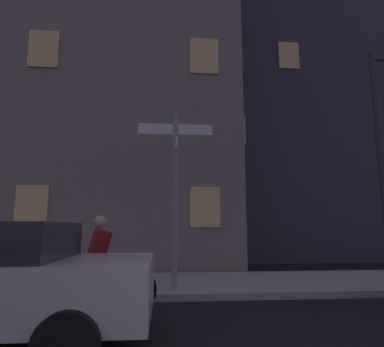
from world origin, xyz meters
TOP-DOWN VIEW (x-y plane):
  - sidewalk_kerb at (0.00, 6.71)m, footprint 40.00×3.09m
  - signpost at (-0.99, 5.67)m, footprint 1.65×1.23m
  - cyclist at (-2.29, 4.50)m, footprint 1.82×0.35m
  - building_left_block at (-4.99, 12.91)m, footprint 12.51×9.06m
  - building_right_block at (5.30, 14.69)m, footprint 9.78×6.55m

SIDE VIEW (x-z plane):
  - sidewalk_kerb at x=0.00m, z-range 0.00..0.14m
  - cyclist at x=-2.29m, z-range -0.06..1.55m
  - signpost at x=-0.99m, z-range 0.51..4.28m
  - building_right_block at x=5.30m, z-range 0.00..13.09m
  - building_left_block at x=-4.99m, z-range 0.00..17.54m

